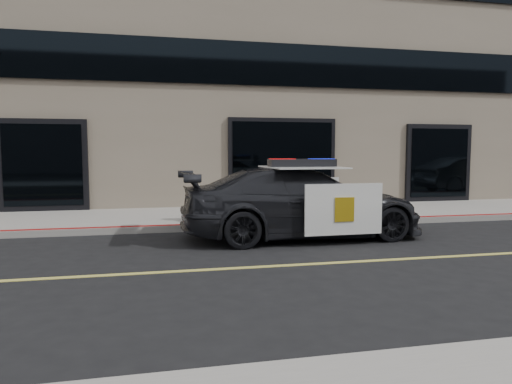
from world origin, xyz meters
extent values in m
plane|color=black|center=(0.00, 0.00, 0.00)|extent=(120.00, 120.00, 0.00)
cube|color=gray|center=(0.00, 5.25, 0.07)|extent=(60.00, 3.50, 0.15)
cube|color=#756856|center=(0.00, 10.50, 6.00)|extent=(60.00, 7.00, 12.00)
imported|color=black|center=(-1.87, 2.29, 0.74)|extent=(2.21, 5.18, 1.49)
cube|color=white|center=(-1.36, 1.23, 0.72)|extent=(1.59, 0.06, 0.99)
cube|color=white|center=(-1.38, 3.37, 0.72)|extent=(1.59, 0.06, 0.99)
cube|color=white|center=(-1.87, 2.29, 1.50)|extent=(1.51, 1.80, 0.02)
cube|color=gold|center=(-1.36, 1.20, 0.72)|extent=(0.40, 0.02, 0.47)
cube|color=black|center=(-1.87, 2.29, 1.59)|extent=(1.43, 0.39, 0.17)
cube|color=red|center=(-2.30, 2.29, 1.60)|extent=(0.50, 0.33, 0.16)
cube|color=#0C19CC|center=(-1.43, 2.30, 1.60)|extent=(0.50, 0.33, 0.16)
cylinder|color=silver|center=(-3.90, 4.13, 0.19)|extent=(0.40, 0.40, 0.09)
cylinder|color=silver|center=(-3.90, 4.13, 0.52)|extent=(0.29, 0.29, 0.56)
cylinder|color=silver|center=(-3.90, 4.13, 0.82)|extent=(0.35, 0.35, 0.07)
sphere|color=silver|center=(-3.90, 4.13, 0.88)|extent=(0.26, 0.26, 0.26)
cylinder|color=silver|center=(-3.90, 4.13, 1.00)|extent=(0.08, 0.08, 0.08)
cylinder|color=silver|center=(-3.90, 4.32, 0.60)|extent=(0.14, 0.13, 0.14)
cylinder|color=silver|center=(-3.90, 3.94, 0.60)|extent=(0.14, 0.13, 0.14)
cylinder|color=silver|center=(-3.90, 3.91, 0.52)|extent=(0.19, 0.16, 0.19)
camera|label=1|loc=(-4.86, -6.92, 1.82)|focal=32.00mm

